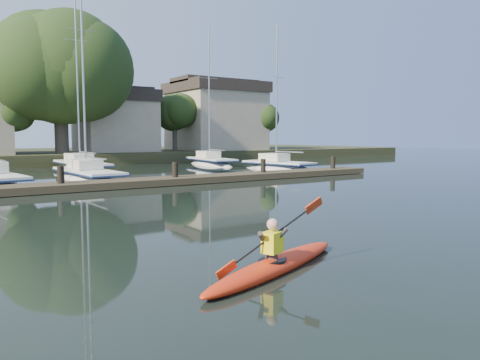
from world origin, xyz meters
TOP-DOWN VIEW (x-y plane):
  - ground at (0.00, 0.00)m, footprint 160.00×160.00m
  - kayak at (-2.68, -2.04)m, footprint 4.55×2.21m
  - dock at (0.00, 14.00)m, footprint 34.00×2.00m
  - sailboat_2 at (-0.32, 18.99)m, footprint 2.51×9.20m
  - sailboat_4 at (14.34, 19.22)m, footprint 3.25×7.54m
  - sailboat_6 at (1.54, 27.22)m, footprint 2.31×10.54m
  - sailboat_7 at (12.86, 27.02)m, footprint 3.02×8.47m
  - shore at (1.61, 40.29)m, footprint 90.00×25.25m

SIDE VIEW (x-z plane):
  - sailboat_4 at x=14.34m, z-range -6.40..6.00m
  - sailboat_7 at x=12.86m, z-range -6.88..6.49m
  - sailboat_6 at x=1.54m, z-range -8.55..8.16m
  - sailboat_2 at x=-0.32m, z-range -7.74..7.36m
  - ground at x=0.00m, z-range 0.00..0.00m
  - kayak at x=-2.68m, z-range -0.56..0.92m
  - dock at x=0.00m, z-range -0.70..1.10m
  - shore at x=1.61m, z-range -3.15..9.60m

